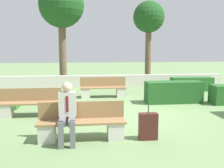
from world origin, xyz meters
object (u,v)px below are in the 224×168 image
at_px(person_seated_man, 67,110).
at_px(suitcase, 148,126).
at_px(tree_leftmost, 61,7).
at_px(bench_front, 82,125).
at_px(bench_right_side, 103,90).
at_px(bench_left_side, 30,106).
at_px(tree_center_left, 149,19).

bearing_deg(person_seated_man, suitcase, -0.84).
bearing_deg(person_seated_man, tree_leftmost, 95.07).
bearing_deg(bench_front, suitcase, -6.26).
bearing_deg(tree_leftmost, bench_front, -82.94).
bearing_deg(bench_right_side, tree_leftmost, 104.59).
distance_m(bench_left_side, suitcase, 3.88).
bearing_deg(bench_left_side, bench_front, -43.02).
bearing_deg(bench_front, bench_right_side, 80.00).
xyz_separation_m(bench_front, tree_center_left, (3.89, 9.13, 3.44)).
bearing_deg(suitcase, tree_leftmost, 105.85).
height_order(bench_right_side, tree_leftmost, tree_leftmost).
bearing_deg(bench_right_side, suitcase, -94.03).
distance_m(bench_left_side, person_seated_man, 2.67).
height_order(bench_left_side, tree_center_left, tree_center_left).
bearing_deg(suitcase, bench_right_side, 97.05).
xyz_separation_m(person_seated_man, tree_center_left, (4.20, 9.27, 3.03)).
relative_size(bench_right_side, tree_center_left, 0.41).
distance_m(bench_front, person_seated_man, 0.53).
height_order(bench_left_side, person_seated_man, person_seated_man).
bearing_deg(tree_center_left, bench_left_side, -128.22).
distance_m(person_seated_man, tree_leftmost, 9.99).
relative_size(bench_front, tree_leftmost, 0.35).
height_order(bench_front, suitcase, bench_front).
height_order(person_seated_man, suitcase, person_seated_man).
xyz_separation_m(person_seated_man, tree_leftmost, (-0.82, 9.26, 3.65)).
bearing_deg(tree_leftmost, bench_right_side, -64.32).
xyz_separation_m(bench_left_side, bench_right_side, (2.46, 2.79, 0.00)).
distance_m(tree_leftmost, tree_center_left, 5.06).
distance_m(bench_right_side, tree_center_left, 6.20).
height_order(bench_right_side, suitcase, bench_right_side).
relative_size(person_seated_man, tree_leftmost, 0.23).
bearing_deg(tree_center_left, person_seated_man, -114.39).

